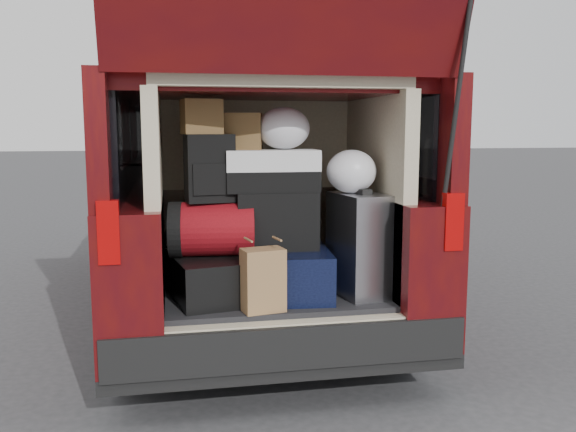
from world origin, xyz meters
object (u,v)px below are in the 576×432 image
object	(u,v)px
black_hardshell	(213,276)
black_soft_case	(276,220)
twotone_duffel	(271,171)
kraft_bag	(263,280)
silver_roller	(359,244)
backpack	(210,168)
navy_hardshell	(284,271)
red_duffel	(212,229)

from	to	relation	value
black_hardshell	black_soft_case	distance (m)	0.48
black_soft_case	twotone_duffel	size ratio (longest dim) A/B	0.87
kraft_bag	black_soft_case	world-z (taller)	black_soft_case
black_hardshell	black_soft_case	xyz separation A→B (m)	(0.37, 0.02, 0.31)
silver_roller	backpack	distance (m)	0.95
silver_roller	kraft_bag	distance (m)	0.64
navy_hardshell	kraft_bag	size ratio (longest dim) A/B	1.84
navy_hardshell	twotone_duffel	distance (m)	0.58
black_hardshell	red_duffel	size ratio (longest dim) A/B	1.31
kraft_bag	twotone_duffel	xyz separation A→B (m)	(0.10, 0.35, 0.55)
navy_hardshell	red_duffel	distance (m)	0.49
black_hardshell	silver_roller	size ratio (longest dim) A/B	1.04
black_hardshell	navy_hardshell	bearing A→B (deg)	-12.52
red_duffel	black_soft_case	size ratio (longest dim) A/B	1.02
navy_hardshell	black_soft_case	world-z (taller)	black_soft_case
black_soft_case	navy_hardshell	bearing A→B (deg)	-33.78
silver_roller	backpack	world-z (taller)	backpack
navy_hardshell	black_soft_case	xyz separation A→B (m)	(-0.04, 0.03, 0.30)
red_duffel	backpack	size ratio (longest dim) A/B	1.24
silver_roller	kraft_bag	xyz separation A→B (m)	(-0.59, -0.22, -0.13)
silver_roller	red_duffel	bearing A→B (deg)	163.33
kraft_bag	silver_roller	bearing A→B (deg)	9.23
navy_hardshell	twotone_duffel	size ratio (longest dim) A/B	1.17
kraft_bag	black_soft_case	bearing A→B (deg)	57.78
silver_roller	black_soft_case	size ratio (longest dim) A/B	1.28
backpack	twotone_duffel	bearing A→B (deg)	-2.36
twotone_duffel	backpack	bearing A→B (deg)	-173.11
silver_roller	twotone_duffel	distance (m)	0.65
kraft_bag	black_soft_case	size ratio (longest dim) A/B	0.73
silver_roller	navy_hardshell	bearing A→B (deg)	158.06
black_hardshell	twotone_duffel	size ratio (longest dim) A/B	1.16
black_hardshell	red_duffel	world-z (taller)	red_duffel
silver_roller	kraft_bag	bearing A→B (deg)	-170.00
black_hardshell	black_soft_case	bearing A→B (deg)	-8.07
red_duffel	twotone_duffel	distance (m)	0.47
black_hardshell	kraft_bag	distance (m)	0.40
silver_roller	twotone_duffel	size ratio (longest dim) A/B	1.12
silver_roller	kraft_bag	size ratio (longest dim) A/B	1.76
kraft_bag	backpack	bearing A→B (deg)	116.87
red_duffel	backpack	world-z (taller)	backpack
navy_hardshell	kraft_bag	xyz separation A→B (m)	(-0.17, -0.30, 0.03)
black_soft_case	backpack	size ratio (longest dim) A/B	1.22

